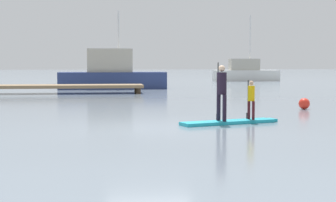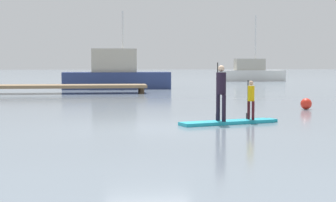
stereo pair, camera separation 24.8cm
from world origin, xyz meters
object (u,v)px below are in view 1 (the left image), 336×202
(paddler_child_solo, at_px, (251,98))
(motor_boat_small_navy, at_px, (245,72))
(mooring_buoy_near, at_px, (304,104))
(paddler_adult, at_px, (222,89))
(paddleboard_near, at_px, (230,122))
(fishing_boat_green_midground, at_px, (112,75))

(paddler_child_solo, height_order, motor_boat_small_navy, motor_boat_small_navy)
(motor_boat_small_navy, height_order, mooring_buoy_near, motor_boat_small_navy)
(paddler_adult, bearing_deg, mooring_buoy_near, 46.31)
(paddleboard_near, xyz_separation_m, motor_boat_small_navy, (10.44, 35.96, 0.81))
(paddleboard_near, distance_m, motor_boat_small_navy, 37.45)
(paddleboard_near, relative_size, mooring_buoy_near, 7.19)
(motor_boat_small_navy, bearing_deg, fishing_boat_green_midground, -133.88)
(paddleboard_near, relative_size, fishing_boat_green_midground, 0.43)
(fishing_boat_green_midground, distance_m, motor_boat_small_navy, 19.44)
(paddler_child_solo, xyz_separation_m, fishing_boat_green_midground, (-3.75, 21.71, 0.22))
(paddler_child_solo, height_order, mooring_buoy_near, paddler_child_solo)
(paddler_child_solo, relative_size, mooring_buoy_near, 2.72)
(mooring_buoy_near, bearing_deg, paddler_child_solo, -128.44)
(paddler_child_solo, relative_size, fishing_boat_green_midground, 0.16)
(paddleboard_near, distance_m, paddler_adult, 1.05)
(paddleboard_near, height_order, paddler_adult, paddler_adult)
(mooring_buoy_near, bearing_deg, fishing_boat_green_midground, 112.32)
(paddler_child_solo, xyz_separation_m, mooring_buoy_near, (3.40, 4.29, -0.55))
(paddler_child_solo, bearing_deg, mooring_buoy_near, 51.56)
(paddleboard_near, bearing_deg, motor_boat_small_navy, 73.81)
(paddleboard_near, bearing_deg, fishing_boat_green_midground, 97.87)
(fishing_boat_green_midground, distance_m, mooring_buoy_near, 18.85)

